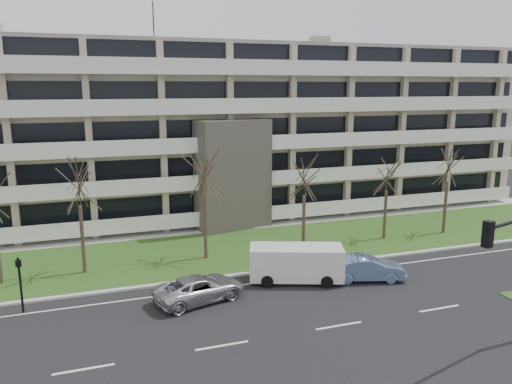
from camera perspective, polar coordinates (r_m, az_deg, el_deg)
name	(u,v)px	position (r m, az deg, el deg)	size (l,w,h in m)	color
ground	(339,326)	(25.91, 9.46, -14.84)	(160.00, 160.00, 0.00)	black
grass_verge	(255,247)	(36.95, -0.16, -6.29)	(90.00, 10.00, 0.06)	#29521B
curb	(280,270)	(32.52, 2.71, -8.85)	(90.00, 0.35, 0.12)	#B2B2AD
sidewalk	(234,227)	(41.96, -2.59, -4.04)	(90.00, 2.00, 0.08)	#B2B2AD
lane_edge_line	(289,279)	(31.25, 3.74, -9.86)	(90.00, 0.12, 0.01)	white
apartment_building	(212,130)	(47.08, -5.05, 7.07)	(60.50, 15.10, 18.75)	tan
silver_pickup	(199,288)	(28.18, -6.49, -10.89)	(2.34, 5.08, 1.41)	#B5B8BD
blue_sedan	(367,268)	(31.50, 12.54, -8.50)	(1.58, 4.54, 1.50)	#748FC9
white_van	(297,261)	(30.53, 4.76, -7.81)	(5.96, 3.85, 2.17)	silver
pedestrian_signal	(20,278)	(28.77, -25.38, -8.88)	(0.31, 0.25, 3.06)	black
tree_2	(78,178)	(32.30, -19.68, 1.46)	(3.93, 3.93, 7.86)	#382B21
tree_3	(204,167)	(33.27, -5.96, 2.86)	(4.10, 4.10, 8.20)	#382B21
tree_4	(305,173)	(35.18, 5.58, 2.15)	(3.63, 3.63, 7.26)	#382B21
tree_5	(387,172)	(39.00, 14.79, 2.24)	(3.40, 3.40, 6.80)	#382B21
tree_6	(449,160)	(41.94, 21.19, 3.38)	(3.81, 3.81, 7.62)	#382B21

